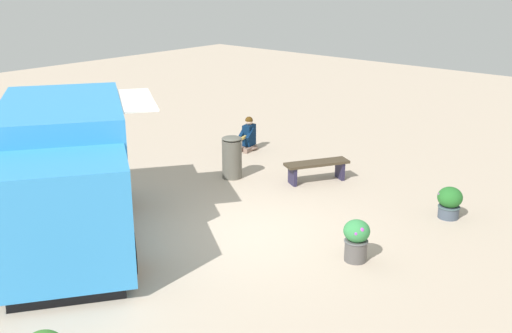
% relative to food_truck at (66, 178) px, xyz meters
% --- Properties ---
extents(ground_plane, '(40.00, 40.00, 0.00)m').
position_rel_food_truck_xyz_m(ground_plane, '(-2.03, -2.15, -1.14)').
color(ground_plane, '#BBA892').
extents(food_truck, '(5.13, 4.50, 2.36)m').
position_rel_food_truck_xyz_m(food_truck, '(0.00, 0.00, 0.00)').
color(food_truck, '#328ED9').
rests_on(food_truck, ground_plane).
extents(person_customer, '(0.54, 0.82, 0.89)m').
position_rel_food_truck_xyz_m(person_customer, '(1.32, -6.22, -0.80)').
color(person_customer, '#7E6356').
rests_on(person_customer, ground_plane).
extents(planter_flowering_near, '(0.44, 0.44, 0.71)m').
position_rel_food_truck_xyz_m(planter_flowering_near, '(-4.29, -2.59, -0.75)').
color(planter_flowering_near, '#524E4C').
rests_on(planter_flowering_near, ground_plane).
extents(planter_flowering_far, '(0.47, 0.47, 0.62)m').
position_rel_food_truck_xyz_m(planter_flowering_far, '(-4.66, -5.32, -0.81)').
color(planter_flowering_far, '#424D5B').
rests_on(planter_flowering_far, ground_plane).
extents(plaza_bench, '(1.06, 1.48, 0.47)m').
position_rel_food_truck_xyz_m(plaza_bench, '(-1.51, -5.35, -0.79)').
color(plaza_bench, '#413525').
rests_on(plaza_bench, ground_plane).
extents(trash_bin, '(0.46, 0.46, 0.98)m').
position_rel_food_truck_xyz_m(trash_bin, '(0.11, -4.30, -0.64)').
color(trash_bin, '#59554A').
rests_on(trash_bin, ground_plane).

